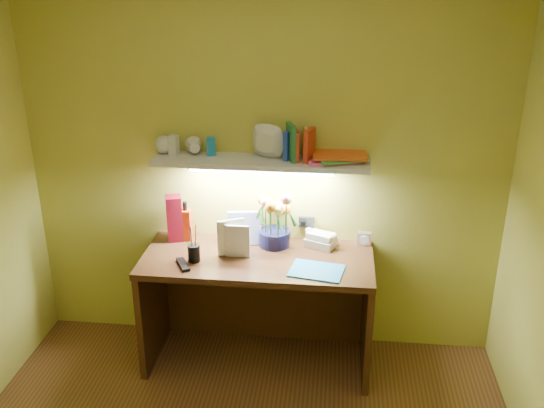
% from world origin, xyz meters
% --- Properties ---
extents(desk, '(1.40, 0.60, 0.75)m').
position_xyz_m(desk, '(0.00, 1.20, 0.38)').
color(desk, black).
rests_on(desk, ground).
extents(flower_bouquet, '(0.25, 0.25, 0.35)m').
position_xyz_m(flower_bouquet, '(0.09, 1.38, 0.92)').
color(flower_bouquet, '#0F123D').
rests_on(flower_bouquet, desk).
extents(telephone, '(0.22, 0.19, 0.11)m').
position_xyz_m(telephone, '(0.38, 1.39, 0.80)').
color(telephone, '#F0E7CA').
rests_on(telephone, desk).
extents(desk_clock, '(0.09, 0.05, 0.08)m').
position_xyz_m(desk_clock, '(0.65, 1.45, 0.79)').
color(desk_clock, silver).
rests_on(desk_clock, desk).
extents(whisky_bottle, '(0.07, 0.07, 0.26)m').
position_xyz_m(whisky_bottle, '(-0.48, 1.40, 0.88)').
color(whisky_bottle, '#B1320B').
rests_on(whisky_bottle, desk).
extents(whisky_box, '(0.12, 0.12, 0.30)m').
position_xyz_m(whisky_box, '(-0.56, 1.39, 0.90)').
color(whisky_box, '#5C0611').
rests_on(whisky_box, desk).
extents(pen_cup, '(0.08, 0.08, 0.18)m').
position_xyz_m(pen_cup, '(-0.37, 1.11, 0.84)').
color(pen_cup, black).
rests_on(pen_cup, desk).
extents(art_card, '(0.22, 0.07, 0.21)m').
position_xyz_m(art_card, '(-0.11, 1.38, 0.86)').
color(art_card, white).
rests_on(art_card, desk).
extents(tv_remote, '(0.12, 0.16, 0.02)m').
position_xyz_m(tv_remote, '(-0.42, 1.04, 0.76)').
color(tv_remote, black).
rests_on(tv_remote, desk).
extents(blue_folder, '(0.34, 0.27, 0.01)m').
position_xyz_m(blue_folder, '(0.36, 1.06, 0.75)').
color(blue_folder, '#1B81CA').
rests_on(blue_folder, desk).
extents(desk_book_a, '(0.16, 0.09, 0.23)m').
position_xyz_m(desk_book_a, '(-0.24, 1.19, 0.86)').
color(desk_book_a, silver).
rests_on(desk_book_a, desk).
extents(desk_book_b, '(0.15, 0.02, 0.21)m').
position_xyz_m(desk_book_b, '(-0.19, 1.19, 0.85)').
color(desk_book_b, silver).
rests_on(desk_book_b, desk).
extents(wall_shelf, '(1.31, 0.33, 0.25)m').
position_xyz_m(wall_shelf, '(0.03, 1.38, 1.33)').
color(wall_shelf, silver).
rests_on(wall_shelf, ground).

